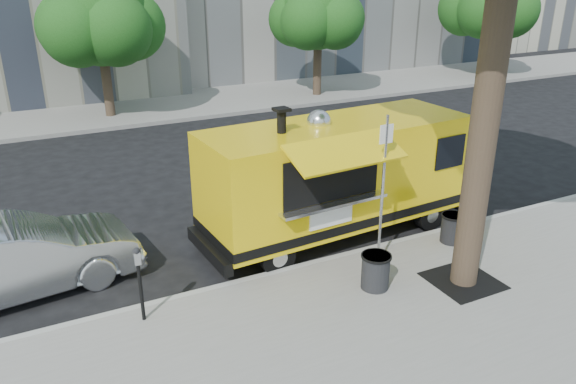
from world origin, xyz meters
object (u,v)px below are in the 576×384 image
object	(u,v)px
far_tree_d	(490,0)
parking_meter	(139,276)
far_tree_c	(318,11)
trash_bin_left	(453,227)
sedan	(14,259)
sign_post	(383,183)
food_truck	(336,175)
far_tree_b	(99,16)
trash_bin_right	(375,270)

from	to	relation	value
far_tree_d	parking_meter	size ratio (longest dim) A/B	4.23
far_tree_c	trash_bin_left	xyz separation A→B (m)	(-4.50, -13.86, -3.24)
far_tree_d	sedan	size ratio (longest dim) A/B	1.29
far_tree_c	sign_post	size ratio (longest dim) A/B	1.74
sedan	trash_bin_left	xyz separation A→B (m)	(8.30, -2.17, -0.24)
food_truck	trash_bin_left	world-z (taller)	food_truck
far_tree_b	trash_bin_left	distance (m)	15.23
food_truck	trash_bin_right	world-z (taller)	food_truck
food_truck	trash_bin_left	distance (m)	2.69
sign_post	sedan	distance (m)	6.83
food_truck	trash_bin_left	bearing A→B (deg)	-44.05
sign_post	parking_meter	bearing A→B (deg)	177.48
trash_bin_left	far_tree_c	bearing A→B (deg)	72.01
sedan	parking_meter	bearing A→B (deg)	-145.89
far_tree_b	trash_bin_right	distance (m)	15.43
far_tree_c	far_tree_d	size ratio (longest dim) A/B	0.92
trash_bin_left	trash_bin_right	xyz separation A→B (m)	(-2.50, -0.78, 0.02)
far_tree_d	trash_bin_left	bearing A→B (deg)	-135.89
far_tree_c	sedan	bearing A→B (deg)	-137.60
far_tree_d	sign_post	distance (m)	21.79
parking_meter	food_truck	bearing A→B (deg)	18.34
parking_meter	food_truck	distance (m)	4.85
trash_bin_left	sign_post	bearing A→B (deg)	-177.29
sedan	trash_bin_right	size ratio (longest dim) A/B	6.59
far_tree_d	parking_meter	distance (m)	25.38
food_truck	sign_post	bearing A→B (deg)	-94.84
far_tree_d	sign_post	world-z (taller)	far_tree_d
sign_post	trash_bin_right	distance (m)	1.61
sign_post	far_tree_c	bearing A→B (deg)	65.19
far_tree_c	sedan	distance (m)	17.59
parking_meter	trash_bin_left	size ratio (longest dim) A/B	2.16
far_tree_c	sign_post	world-z (taller)	far_tree_c
trash_bin_right	trash_bin_left	bearing A→B (deg)	17.32
far_tree_b	trash_bin_left	size ratio (longest dim) A/B	8.88
parking_meter	trash_bin_left	distance (m)	6.52
far_tree_c	sedan	xyz separation A→B (m)	(-12.80, -11.69, -3.00)
sedan	trash_bin_left	world-z (taller)	sedan
far_tree_b	far_tree_d	size ratio (longest dim) A/B	0.97
far_tree_b	sedan	bearing A→B (deg)	-107.59
sedan	far_tree_c	bearing A→B (deg)	-54.61
sign_post	trash_bin_right	xyz separation A→B (m)	(-0.55, -0.69, -1.35)
far_tree_d	trash_bin_left	distance (m)	20.48
far_tree_d	trash_bin_right	xyz separation A→B (m)	(-17.00, -14.84, -3.39)
parking_meter	trash_bin_left	bearing A→B (deg)	-0.95
far_tree_d	trash_bin_right	distance (m)	22.82
far_tree_d	sedan	xyz separation A→B (m)	(-22.80, -11.89, -3.17)
far_tree_b	parking_meter	world-z (taller)	far_tree_b
trash_bin_right	far_tree_c	bearing A→B (deg)	64.44
far_tree_b	trash_bin_right	world-z (taller)	far_tree_b
parking_meter	sedan	world-z (taller)	parking_meter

